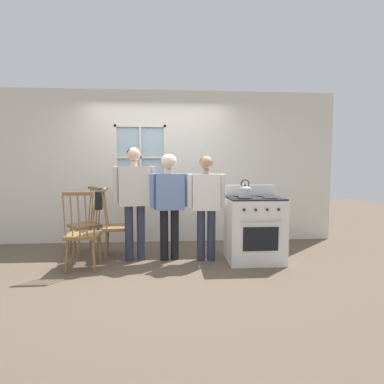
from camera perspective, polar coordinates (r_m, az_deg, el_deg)
name	(u,v)px	position (r m, az deg, el deg)	size (l,w,h in m)	color
ground_plane	(155,266)	(4.25, -7.15, -13.86)	(16.00, 16.00, 0.00)	brown
wall_back	(159,168)	(5.42, -6.33, 4.60)	(6.40, 0.16, 2.70)	silver
chair_by_window	(116,227)	(4.67, -14.29, -6.45)	(0.46, 0.47, 1.04)	olive
chair_near_wall	(86,225)	(4.97, -19.51, -5.89)	(0.57, 0.58, 1.04)	olive
chair_center_cluster	(83,235)	(4.25, -20.09, -7.69)	(0.42, 0.41, 1.04)	olive
person_elderly_left	(134,193)	(4.36, -10.90, -0.11)	(0.61, 0.29, 1.63)	#2D3347
person_teen_center	(169,195)	(4.33, -4.35, -0.61)	(0.57, 0.28, 1.54)	black
person_adult_right	(206,198)	(4.30, 2.73, -1.22)	(0.55, 0.23, 1.51)	#2D3347
stove	(254,228)	(4.43, 11.75, -6.80)	(0.78, 0.68, 1.08)	white
kettle	(245,191)	(4.18, 10.08, 0.17)	(0.21, 0.17, 0.25)	#B7B7BC
potted_plant	(141,184)	(5.36, -9.64, 1.46)	(0.16, 0.16, 0.32)	#935B3D
handbag	(99,200)	(4.62, -17.28, -1.44)	(0.21, 0.23, 0.31)	black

